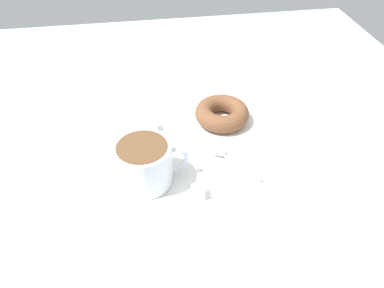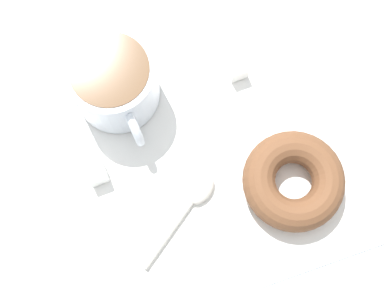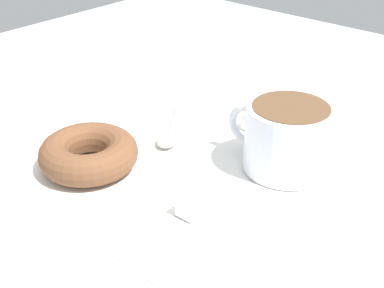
% 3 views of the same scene
% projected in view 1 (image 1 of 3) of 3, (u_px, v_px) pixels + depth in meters
% --- Properties ---
extents(ground_plane, '(1.20, 1.20, 0.02)m').
position_uv_depth(ground_plane, '(180.00, 152.00, 0.70)').
color(ground_plane, '#B2BCC6').
extents(napkin, '(0.34, 0.34, 0.00)m').
position_uv_depth(napkin, '(192.00, 153.00, 0.68)').
color(napkin, white).
rests_on(napkin, ground_plane).
extents(coffee_cup, '(0.12, 0.09, 0.07)m').
position_uv_depth(coffee_cup, '(145.00, 163.00, 0.61)').
color(coffee_cup, silver).
rests_on(coffee_cup, napkin).
extents(donut, '(0.11, 0.11, 0.03)m').
position_uv_depth(donut, '(222.00, 113.00, 0.74)').
color(donut, brown).
rests_on(donut, napkin).
extents(spoon, '(0.08, 0.11, 0.01)m').
position_uv_depth(spoon, '(224.00, 155.00, 0.67)').
color(spoon, '#B7B2A8').
rests_on(spoon, napkin).
extents(sugar_cube, '(0.02, 0.02, 0.02)m').
position_uv_depth(sugar_cube, '(198.00, 192.00, 0.60)').
color(sugar_cube, white).
rests_on(sugar_cube, napkin).
extents(sugar_cube_extra, '(0.02, 0.02, 0.02)m').
position_uv_depth(sugar_cube_extra, '(152.00, 125.00, 0.73)').
color(sugar_cube_extra, white).
rests_on(sugar_cube_extra, napkin).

